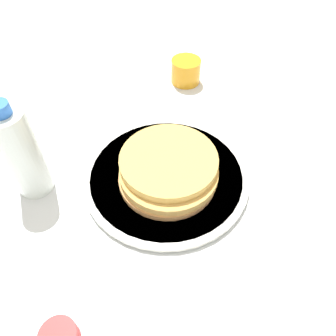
{
  "coord_description": "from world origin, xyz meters",
  "views": [
    {
      "loc": [
        0.23,
        0.28,
        0.46
      ],
      "look_at": [
        -0.01,
        0.0,
        0.03
      ],
      "focal_mm": 35.0,
      "sensor_mm": 36.0,
      "label": 1
    }
  ],
  "objects_px": {
    "pancake_stack": "(169,170)",
    "juice_glass": "(186,71)",
    "water_bottle_near": "(21,153)",
    "plate": "(168,177)"
  },
  "relations": [
    {
      "from": "plate",
      "to": "juice_glass",
      "type": "relative_size",
      "value": 4.31
    },
    {
      "from": "pancake_stack",
      "to": "juice_glass",
      "type": "relative_size",
      "value": 2.67
    },
    {
      "from": "plate",
      "to": "pancake_stack",
      "type": "bearing_deg",
      "value": 77.6
    },
    {
      "from": "pancake_stack",
      "to": "juice_glass",
      "type": "distance_m",
      "value": 0.31
    },
    {
      "from": "plate",
      "to": "juice_glass",
      "type": "xyz_separation_m",
      "value": [
        -0.23,
        -0.2,
        0.02
      ]
    },
    {
      "from": "water_bottle_near",
      "to": "juice_glass",
      "type": "bearing_deg",
      "value": -172.8
    },
    {
      "from": "pancake_stack",
      "to": "juice_glass",
      "type": "xyz_separation_m",
      "value": [
        -0.23,
        -0.2,
        -0.0
      ]
    },
    {
      "from": "pancake_stack",
      "to": "juice_glass",
      "type": "bearing_deg",
      "value": -139.33
    },
    {
      "from": "water_bottle_near",
      "to": "plate",
      "type": "bearing_deg",
      "value": 141.4
    },
    {
      "from": "pancake_stack",
      "to": "water_bottle_near",
      "type": "height_order",
      "value": "water_bottle_near"
    }
  ]
}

